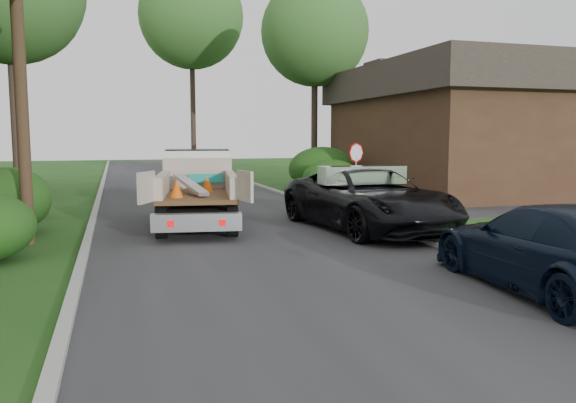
# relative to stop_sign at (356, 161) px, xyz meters

# --- Properties ---
(ground) EXTENTS (120.00, 120.00, 0.00)m
(ground) POSITION_rel_stop_sign_xyz_m (-5.20, -9.00, -1.78)
(ground) COLOR #1A4212
(ground) RESTS_ON ground
(road) EXTENTS (8.00, 90.00, 0.02)m
(road) POSITION_rel_stop_sign_xyz_m (-5.20, 1.00, -1.77)
(road) COLOR #28282B
(road) RESTS_ON ground
(side_street) EXTENTS (16.00, 7.00, 0.02)m
(side_street) POSITION_rel_stop_sign_xyz_m (6.80, 0.00, -1.77)
(side_street) COLOR #28282B
(side_street) RESTS_ON ground
(curb_left) EXTENTS (0.20, 90.00, 0.12)m
(curb_left) POSITION_rel_stop_sign_xyz_m (-9.30, 1.00, -1.72)
(curb_left) COLOR #9E9E99
(curb_left) RESTS_ON ground
(curb_right) EXTENTS (0.20, 90.00, 0.12)m
(curb_right) POSITION_rel_stop_sign_xyz_m (-1.10, 1.00, -1.72)
(curb_right) COLOR #9E9E99
(curb_right) RESTS_ON ground
(stop_sign) EXTENTS (0.71, 0.32, 2.48)m
(stop_sign) POSITION_rel_stop_sign_xyz_m (0.00, 0.00, 0.00)
(stop_sign) COLOR slate
(stop_sign) RESTS_ON ground
(utility_pole) EXTENTS (2.42, 1.25, 10.00)m
(utility_pole) POSITION_rel_stop_sign_xyz_m (-10.68, -4.02, 3.40)
(utility_pole) COLOR #382619
(utility_pole) RESTS_ON ground
(house_right) EXTENTS (9.72, 12.96, 6.20)m
(house_right) POSITION_rel_stop_sign_xyz_m (7.80, 5.00, 1.38)
(house_right) COLOR #3C2518
(house_right) RESTS_ON ground
(hedge_left_c) EXTENTS (2.60, 2.60, 1.70)m
(hedge_left_c) POSITION_rel_stop_sign_xyz_m (-12.00, 1.00, -0.93)
(hedge_left_c) COLOR #0D3C10
(hedge_left_c) RESTS_ON ground
(hedge_right_a) EXTENTS (2.60, 2.60, 1.70)m
(hedge_right_a) POSITION_rel_stop_sign_xyz_m (0.60, 4.00, -0.93)
(hedge_right_a) COLOR #0D3C10
(hedge_right_a) RESTS_ON ground
(hedge_right_b) EXTENTS (3.38, 3.38, 2.21)m
(hedge_right_b) POSITION_rel_stop_sign_xyz_m (1.30, 7.00, -0.67)
(hedge_right_b) COLOR #0D3C10
(hedge_right_b) RESTS_ON ground
(tree_right_far) EXTENTS (6.00, 6.00, 11.50)m
(tree_right_far) POSITION_rel_stop_sign_xyz_m (2.30, 11.00, 6.70)
(tree_right_far) COLOR #2D2119
(tree_right_far) RESTS_ON ground
(tree_center_far) EXTENTS (7.20, 7.20, 14.60)m
(tree_center_far) POSITION_rel_stop_sign_xyz_m (-3.20, 21.00, 9.20)
(tree_center_far) COLOR #2D2119
(tree_center_far) RESTS_ON ground
(flatbed_truck) EXTENTS (3.37, 6.33, 2.29)m
(flatbed_truck) POSITION_rel_stop_sign_xyz_m (-6.09, -1.46, -0.53)
(flatbed_truck) COLOR black
(flatbed_truck) RESTS_ON ground
(black_pickup) EXTENTS (3.57, 6.70, 1.79)m
(black_pickup) POSITION_rel_stop_sign_xyz_m (-1.60, -4.50, -0.88)
(black_pickup) COLOR black
(black_pickup) RESTS_ON ground
(navy_suv) EXTENTS (2.66, 5.54, 1.56)m
(navy_suv) POSITION_rel_stop_sign_xyz_m (-1.40, -11.50, -1.00)
(navy_suv) COLOR black
(navy_suv) RESTS_ON ground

